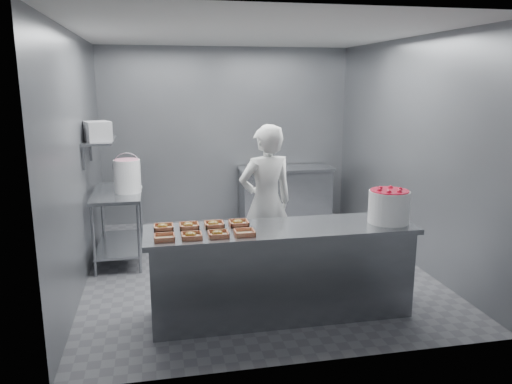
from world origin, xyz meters
TOP-DOWN VIEW (x-y plane):
  - floor at (0.00, 0.00)m, footprint 4.50×4.50m
  - ceiling at (0.00, 0.00)m, footprint 4.50×4.50m
  - wall_back at (0.00, 2.25)m, footprint 4.00×0.04m
  - wall_left at (-2.00, 0.00)m, footprint 0.04×4.50m
  - wall_right at (2.00, 0.00)m, footprint 0.04×4.50m
  - service_counter at (0.00, -1.35)m, footprint 2.60×0.70m
  - prep_table at (-1.65, 0.60)m, footprint 0.60×1.20m
  - back_counter at (0.90, 1.90)m, footprint 1.50×0.60m
  - wall_shelf at (-1.82, 0.60)m, footprint 0.35×0.90m
  - tray_0 at (-1.11, -1.51)m, footprint 0.19×0.18m
  - tray_1 at (-0.87, -1.51)m, footprint 0.19×0.18m
  - tray_2 at (-0.63, -1.51)m, footprint 0.19×0.18m
  - tray_3 at (-0.39, -1.51)m, footprint 0.19×0.18m
  - tray_4 at (-1.11, -1.19)m, footprint 0.19×0.18m
  - tray_5 at (-0.87, -1.19)m, footprint 0.19×0.18m
  - tray_6 at (-0.63, -1.19)m, footprint 0.19×0.18m
  - tray_7 at (-0.39, -1.19)m, footprint 0.19×0.18m
  - worker at (0.07, -0.38)m, footprint 0.73×0.56m
  - strawberry_tub at (1.07, -1.40)m, footprint 0.40×0.40m
  - glaze_bucket at (-1.51, 0.52)m, footprint 0.34×0.33m
  - bucket_lid at (-1.51, 0.75)m, footprint 0.41×0.41m
  - rag at (-1.61, 1.04)m, footprint 0.19×0.18m
  - appliance at (-1.82, 0.44)m, footprint 0.36×0.39m
  - paper_stack at (0.44, 1.90)m, footprint 0.32×0.25m

SIDE VIEW (x-z plane):
  - floor at x=0.00m, z-range 0.00..0.00m
  - back_counter at x=0.90m, z-range 0.00..0.90m
  - service_counter at x=0.00m, z-range 0.00..0.90m
  - prep_table at x=-1.65m, z-range 0.14..1.04m
  - worker at x=0.07m, z-range 0.00..1.80m
  - rag at x=-1.61m, z-range 0.90..0.92m
  - bucket_lid at x=-1.51m, z-range 0.90..0.93m
  - tray_0 at x=-1.11m, z-range 0.90..0.94m
  - tray_3 at x=-0.39m, z-range 0.90..0.94m
  - tray_1 at x=-0.87m, z-range 0.89..0.95m
  - tray_2 at x=-0.63m, z-range 0.89..0.95m
  - tray_4 at x=-1.11m, z-range 0.89..0.95m
  - tray_5 at x=-0.87m, z-range 0.89..0.95m
  - tray_6 at x=-0.63m, z-range 0.89..0.95m
  - tray_7 at x=-0.39m, z-range 0.89..0.95m
  - paper_stack at x=0.44m, z-range 0.90..0.96m
  - strawberry_tub at x=1.07m, z-range 0.91..1.24m
  - glaze_bucket at x=-1.51m, z-range 0.87..1.37m
  - wall_back at x=0.00m, z-range 0.00..2.80m
  - wall_left at x=-2.00m, z-range 0.00..2.80m
  - wall_right at x=2.00m, z-range 0.00..2.80m
  - wall_shelf at x=-1.82m, z-range 1.54..1.56m
  - appliance at x=-1.82m, z-range 1.56..1.80m
  - ceiling at x=0.00m, z-range 2.80..2.80m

